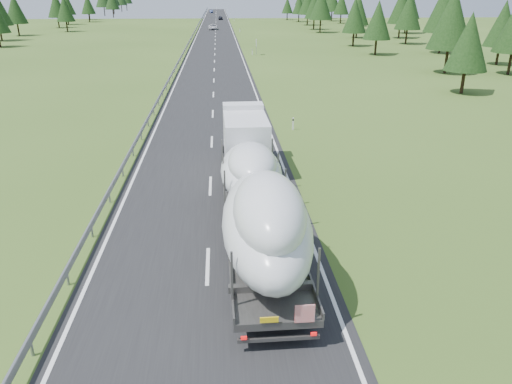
{
  "coord_description": "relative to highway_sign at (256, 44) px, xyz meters",
  "views": [
    {
      "loc": [
        0.68,
        -8.84,
        10.49
      ],
      "look_at": [
        2.19,
        11.84,
        2.06
      ],
      "focal_mm": 35.0,
      "sensor_mm": 36.0,
      "label": 1
    }
  ],
  "objects": [
    {
      "name": "road_surface",
      "position": [
        -7.2,
        20.0,
        -1.8
      ],
      "size": [
        10.0,
        400.0,
        0.02
      ],
      "primitive_type": "cube",
      "color": "black",
      "rests_on": "ground"
    },
    {
      "name": "guardrail",
      "position": [
        -12.5,
        19.94,
        -1.21
      ],
      "size": [
        0.1,
        400.0,
        0.76
      ],
      "color": "slate",
      "rests_on": "ground"
    },
    {
      "name": "marker_posts",
      "position": [
        -0.7,
        75.0,
        -1.27
      ],
      "size": [
        0.13,
        350.08,
        1.0
      ],
      "color": "silver",
      "rests_on": "ground"
    },
    {
      "name": "highway_sign",
      "position": [
        0.0,
        0.0,
        0.0
      ],
      "size": [
        0.08,
        0.9,
        2.6
      ],
      "color": "slate",
      "rests_on": "ground"
    },
    {
      "name": "tree_line_right",
      "position": [
        31.18,
        28.41,
        4.96
      ],
      "size": [
        27.61,
        315.24,
        12.51
      ],
      "color": "black",
      "rests_on": "ground"
    },
    {
      "name": "tree_line_left",
      "position": [
        -52.93,
        35.34,
        5.46
      ],
      "size": [
        14.46,
        316.99,
        12.57
      ],
      "color": "black",
      "rests_on": "ground"
    },
    {
      "name": "boat_truck",
      "position": [
        -5.01,
        -68.09,
        0.57
      ],
      "size": [
        3.35,
        20.25,
        4.67
      ],
      "color": "silver",
      "rests_on": "ground"
    },
    {
      "name": "distant_van",
      "position": [
        -7.91,
        59.48,
        -1.08
      ],
      "size": [
        2.56,
        5.29,
        1.45
      ],
      "primitive_type": "imported",
      "rotation": [
        0.0,
        0.0,
        0.03
      ],
      "color": "silver",
      "rests_on": "ground"
    },
    {
      "name": "distant_car_dark",
      "position": [
        -5.44,
        109.38,
        -1.15
      ],
      "size": [
        1.68,
        3.92,
        1.32
      ],
      "primitive_type": "imported",
      "rotation": [
        0.0,
        0.0,
        0.03
      ],
      "color": "black",
      "rests_on": "ground"
    },
    {
      "name": "distant_car_blue",
      "position": [
        -9.49,
        169.2,
        -1.1
      ],
      "size": [
        1.67,
        4.38,
        1.43
      ],
      "primitive_type": "imported",
      "rotation": [
        0.0,
        0.0,
        -0.04
      ],
      "color": "#1B294E",
      "rests_on": "ground"
    }
  ]
}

